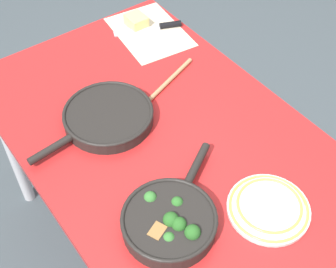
# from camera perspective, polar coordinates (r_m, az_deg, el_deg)

# --- Properties ---
(ground_plane) EXTENTS (14.00, 14.00, 0.00)m
(ground_plane) POSITION_cam_1_polar(r_m,az_deg,el_deg) (2.06, 0.00, -14.24)
(ground_plane) COLOR #424C51
(dining_table_red) EXTENTS (1.35, 0.82, 0.74)m
(dining_table_red) POSITION_cam_1_polar(r_m,az_deg,el_deg) (1.51, 0.00, -2.53)
(dining_table_red) COLOR red
(dining_table_red) RESTS_ON ground_plane
(skillet_broccoli) EXTENTS (0.28, 0.37, 0.07)m
(skillet_broccoli) POSITION_cam_1_polar(r_m,az_deg,el_deg) (1.24, 0.24, -10.52)
(skillet_broccoli) COLOR black
(skillet_broccoli) RESTS_ON dining_table_red
(skillet_eggs) EXTENTS (0.29, 0.43, 0.04)m
(skillet_eggs) POSITION_cam_1_polar(r_m,az_deg,el_deg) (1.49, -7.38, 2.16)
(skillet_eggs) COLOR black
(skillet_eggs) RESTS_ON dining_table_red
(wooden_spoon) EXTENTS (0.16, 0.39, 0.02)m
(wooden_spoon) POSITION_cam_1_polar(r_m,az_deg,el_deg) (1.56, -2.18, 4.31)
(wooden_spoon) COLOR tan
(wooden_spoon) RESTS_ON dining_table_red
(parchment_sheet) EXTENTS (0.36, 0.28, 0.00)m
(parchment_sheet) POSITION_cam_1_polar(r_m,az_deg,el_deg) (1.86, -2.27, 12.34)
(parchment_sheet) COLOR beige
(parchment_sheet) RESTS_ON dining_table_red
(grater_knife) EXTENTS (0.13, 0.25, 0.02)m
(grater_knife) POSITION_cam_1_polar(r_m,az_deg,el_deg) (1.87, -1.27, 12.89)
(grater_knife) COLOR silver
(grater_knife) RESTS_ON dining_table_red
(cheese_block) EXTENTS (0.08, 0.07, 0.04)m
(cheese_block) POSITION_cam_1_polar(r_m,az_deg,el_deg) (1.89, -3.89, 13.58)
(cheese_block) COLOR #EFD67A
(cheese_block) RESTS_ON dining_table_red
(dinner_plate_stack) EXTENTS (0.23, 0.23, 0.03)m
(dinner_plate_stack) POSITION_cam_1_polar(r_m,az_deg,el_deg) (1.31, 12.18, -8.73)
(dinner_plate_stack) COLOR silver
(dinner_plate_stack) RESTS_ON dining_table_red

